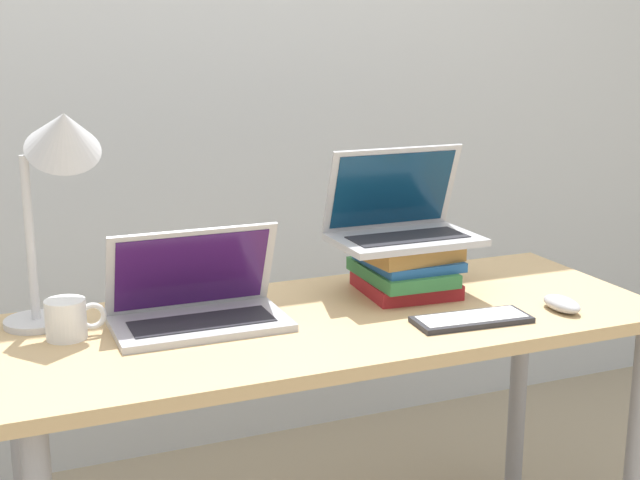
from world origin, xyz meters
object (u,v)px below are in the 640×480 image
wireless_keyboard (472,319)px  mouse (562,304)px  mug (68,319)px  laptop_on_books (401,222)px  laptop_left (197,305)px  book_stack (405,267)px  desk_lamp (59,157)px

wireless_keyboard → mouse: mouse is taller
wireless_keyboard → mug: 0.87m
laptop_on_books → wireless_keyboard: laptop_on_books is taller
laptop_on_books → mouse: laptop_on_books is taller
laptop_left → laptop_on_books: laptop_on_books is taller
mug → laptop_on_books: bearing=2.2°
laptop_left → book_stack: 0.53m
book_stack → mug: book_stack is taller
laptop_left → wireless_keyboard: 0.61m
mug → desk_lamp: bearing=79.6°
laptop_on_books → mouse: bearing=-45.7°
laptop_left → mug: size_ratio=2.97×
laptop_left → desk_lamp: (-0.26, 0.10, 0.33)m
laptop_left → laptop_on_books: bearing=5.4°
laptop_on_books → wireless_keyboard: 0.32m
laptop_on_books → wireless_keyboard: bearing=-81.8°
laptop_on_books → mouse: 0.42m
wireless_keyboard → mug: (-0.84, 0.24, 0.04)m
mug → desk_lamp: 0.34m
laptop_on_books → mug: size_ratio=2.72×
laptop_on_books → desk_lamp: desk_lamp is taller
laptop_on_books → wireless_keyboard: size_ratio=1.29×
book_stack → laptop_on_books: laptop_on_books is taller
laptop_on_books → mug: 0.81m
desk_lamp → mouse: bearing=-17.2°
mug → book_stack: bearing=1.4°
wireless_keyboard → mouse: (0.23, -0.01, 0.01)m
laptop_on_books → mug: (-0.80, -0.03, -0.13)m
mouse → book_stack: bearing=134.5°
desk_lamp → mug: bearing=-100.4°
laptop_on_books → mug: laptop_on_books is taller
book_stack → wireless_keyboard: (0.03, -0.26, -0.06)m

